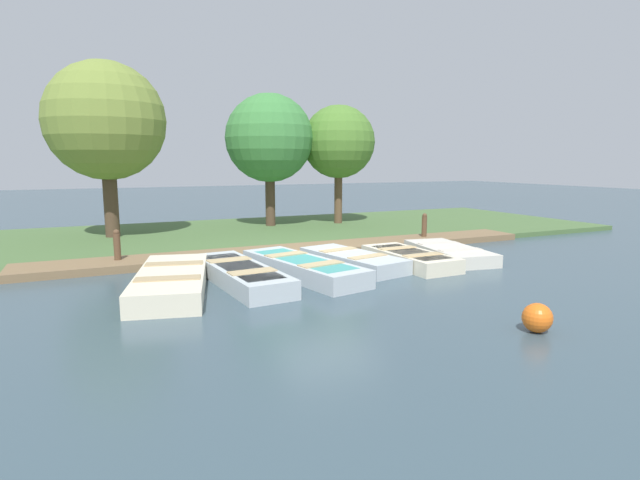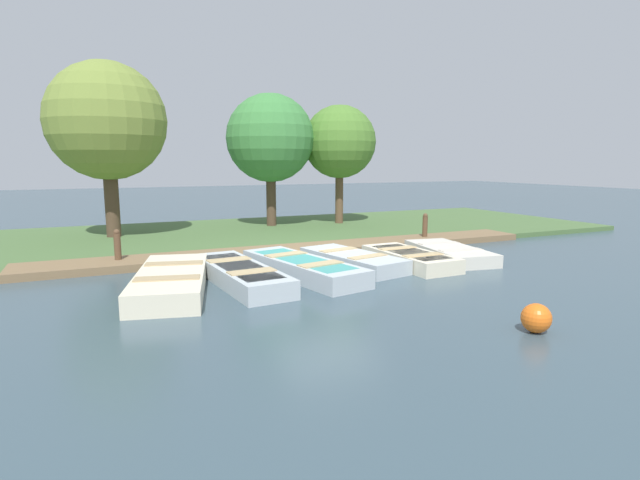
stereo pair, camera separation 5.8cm
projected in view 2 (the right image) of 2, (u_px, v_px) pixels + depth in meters
ground_plane at (327, 263)px, 12.31m from camera, size 80.00×80.00×0.00m
shore_bank at (264, 233)px, 16.79m from camera, size 8.00×24.00×0.15m
dock_walkway at (305, 250)px, 13.58m from camera, size 1.33×14.04×0.18m
rowboat_0 at (171, 280)px, 9.60m from camera, size 3.73×2.03×0.41m
rowboat_1 at (240, 274)px, 10.20m from camera, size 3.59×1.29×0.39m
rowboat_2 at (303, 267)px, 10.81m from camera, size 3.66×1.73×0.40m
rowboat_3 at (352, 260)px, 11.73m from camera, size 3.00×1.62×0.36m
rowboat_4 at (410, 258)px, 11.95m from camera, size 2.71×1.14×0.36m
rowboat_5 at (449, 253)px, 12.75m from camera, size 2.93×1.59×0.33m
mooring_post_near at (118, 248)px, 11.71m from camera, size 0.16×0.16×0.90m
mooring_post_far at (425, 228)px, 15.29m from camera, size 0.16×0.16×0.90m
buoy at (536, 318)px, 7.24m from camera, size 0.43×0.43×0.43m
park_tree_far_left at (107, 122)px, 15.00m from camera, size 3.54×3.54×5.44m
park_tree_left at (270, 139)px, 17.75m from camera, size 3.13×3.13×4.86m
park_tree_center at (340, 142)px, 18.49m from camera, size 2.69×2.69×4.54m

